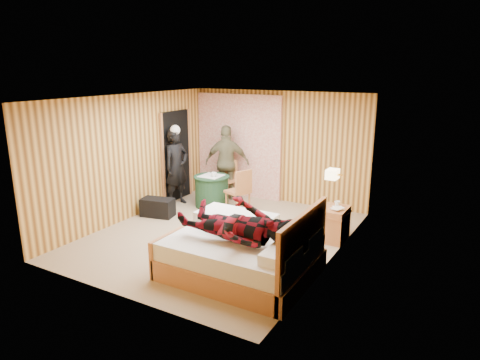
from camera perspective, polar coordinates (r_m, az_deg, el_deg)
The scene contains 23 objects.
floor at distance 7.96m, azimuth -2.70°, elevation -7.32°, with size 4.20×5.00×0.01m, color tan.
ceiling at distance 7.39m, azimuth -2.94°, elevation 10.93°, with size 4.20×5.00×0.01m, color silver.
wall_back at distance 9.73m, azimuth 5.13°, elevation 4.43°, with size 4.20×0.02×2.50m, color #ECBA5A.
wall_left at distance 8.86m, azimuth -14.37°, elevation 2.98°, with size 0.02×5.00×2.50m, color #ECBA5A.
wall_right at distance 6.72m, azimuth 12.47°, elevation -0.64°, with size 0.02×5.00×2.50m, color #ECBA5A.
curtain at distance 10.13m, azimuth -0.20°, elevation 4.61°, with size 2.20×0.08×2.40m, color white.
doorway at distance 9.91m, azimuth -8.52°, elevation 3.19°, with size 0.06×0.90×2.05m, color black.
wall_lamp at distance 7.17m, azimuth 12.24°, elevation 0.77°, with size 0.26×0.24×0.16m.
bed at distance 6.43m, azimuth 0.49°, elevation -9.72°, with size 2.10×1.66×1.14m.
nightstand at distance 7.82m, azimuth 12.40°, elevation -5.66°, with size 0.45×0.62×0.60m.
round_table at distance 9.46m, azimuth -3.79°, elevation -1.44°, with size 0.79×0.79×0.70m.
chair_far at distance 9.92m, azimuth -1.75°, elevation 0.48°, with size 0.48×0.48×0.93m.
chair_near at distance 8.91m, azimuth 0.03°, elevation -1.10°, with size 0.55×0.55×0.95m.
duffel_bag at distance 9.02m, azimuth -10.92°, elevation -3.61°, with size 0.66×0.35×0.38m, color black.
sneaker_left at distance 9.01m, azimuth -4.46°, elevation -4.28°, with size 0.26×0.10×0.11m, color white.
sneaker_right at distance 8.57m, azimuth 0.74°, elevation -5.18°, with size 0.30×0.12×0.13m, color white.
woman_standing at distance 9.57m, azimuth -8.46°, elevation 1.72°, with size 0.62×0.41×1.71m, color black.
man_at_table at distance 9.88m, azimuth -1.74°, elevation 2.34°, with size 1.01×0.42×1.72m, color #6D6848.
man_on_bed at distance 5.98m, azimuth -0.33°, elevation -4.72°, with size 1.77×0.67×0.86m, color maroon.
book_lower at distance 7.68m, azimuth 12.41°, elevation -3.70°, with size 0.17×0.22×0.02m, color white.
book_upper at distance 7.67m, azimuth 12.41°, elevation -3.55°, with size 0.16×0.22×0.02m, color white.
cup_nightstand at distance 7.83m, azimuth 12.82°, elevation -3.07°, with size 0.10×0.10×0.09m, color white.
cup_table at distance 9.27m, azimuth -3.49°, elevation 0.74°, with size 0.12×0.12×0.10m, color white.
Camera 1 is at (3.97, -6.21, 3.01)m, focal length 32.00 mm.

